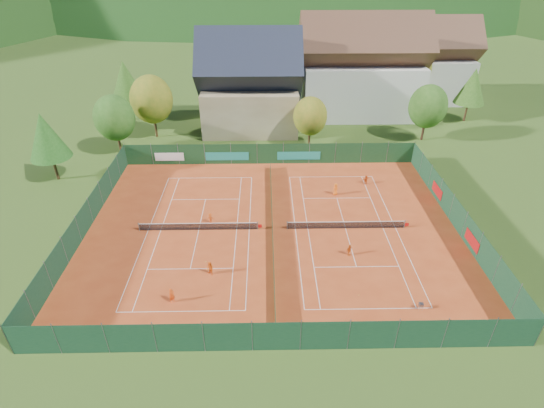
{
  "coord_description": "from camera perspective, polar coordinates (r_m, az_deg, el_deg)",
  "views": [
    {
      "loc": [
        -0.73,
        -37.67,
        26.78
      ],
      "look_at": [
        0.0,
        2.0,
        2.0
      ],
      "focal_mm": 28.0,
      "sensor_mm": 36.0,
      "label": 1
    }
  ],
  "objects": [
    {
      "name": "tennis_net_right",
      "position": [
        46.78,
        10.1,
        -2.75
      ],
      "size": [
        13.3,
        0.1,
        1.02
      ],
      "color": "#59595B",
      "rests_on": "ground"
    },
    {
      "name": "tree_west_back",
      "position": [
        77.97,
        -19.09,
        15.42
      ],
      "size": [
        5.6,
        5.6,
        10.0
      ],
      "color": "#48321A",
      "rests_on": "ground"
    },
    {
      "name": "clay_pad",
      "position": [
        46.22,
        0.05,
        -3.41
      ],
      "size": [
        40.0,
        32.0,
        0.01
      ],
      "primitive_type": "cube",
      "color": "#B5401A",
      "rests_on": "ground"
    },
    {
      "name": "chalet",
      "position": [
        70.64,
        -2.96,
        15.37
      ],
      "size": [
        16.2,
        12.0,
        16.0
      ],
      "color": "tan",
      "rests_on": "ground"
    },
    {
      "name": "player_left_far",
      "position": [
        47.38,
        -8.29,
        -1.89
      ],
      "size": [
        0.84,
        0.5,
        1.27
      ],
      "primitive_type": "imported",
      "rotation": [
        0.0,
        0.0,
        3.18
      ],
      "color": "#D14812",
      "rests_on": "ground"
    },
    {
      "name": "hotel_block_a",
      "position": [
        78.0,
        11.89,
        16.94
      ],
      "size": [
        21.6,
        11.0,
        17.25
      ],
      "color": "silver",
      "rests_on": "ground"
    },
    {
      "name": "tree_center",
      "position": [
        63.97,
        5.16,
        11.68
      ],
      "size": [
        5.01,
        5.01,
        7.6
      ],
      "color": "#443018",
      "rests_on": "ground"
    },
    {
      "name": "court_markings_left",
      "position": [
        46.78,
        -9.82,
        -3.46
      ],
      "size": [
        11.03,
        23.83,
        0.0
      ],
      "color": "white",
      "rests_on": "ground"
    },
    {
      "name": "hotel_block_b",
      "position": [
        89.56,
        19.97,
        17.18
      ],
      "size": [
        17.28,
        10.0,
        15.5
      ],
      "color": "silver",
      "rests_on": "ground"
    },
    {
      "name": "court_divider",
      "position": [
        45.94,
        0.05,
        -2.91
      ],
      "size": [
        0.03,
        28.8,
        1.0
      ],
      "color": "#13361C",
      "rests_on": "ground"
    },
    {
      "name": "tree_east_back",
      "position": [
        84.55,
        18.21,
        16.77
      ],
      "size": [
        7.15,
        7.15,
        10.86
      ],
      "color": "#452D18",
      "rests_on": "ground"
    },
    {
      "name": "fence_east",
      "position": [
        49.92,
        23.66,
        -1.46
      ],
      "size": [
        0.09,
        32.0,
        3.0
      ],
      "color": "#153A22",
      "rests_on": "ground"
    },
    {
      "name": "fence_north",
      "position": [
        59.33,
        -0.69,
        6.73
      ],
      "size": [
        40.0,
        0.1,
        3.0
      ],
      "color": "#14391C",
      "rests_on": "ground"
    },
    {
      "name": "ball_hopper",
      "position": [
        38.95,
        19.42,
        -12.65
      ],
      "size": [
        0.34,
        0.34,
        0.8
      ],
      "color": "slate",
      "rests_on": "ground"
    },
    {
      "name": "tree_west_front",
      "position": [
        65.08,
        -20.44,
        10.8
      ],
      "size": [
        5.72,
        5.72,
        8.69
      ],
      "color": "#4B321B",
      "rests_on": "ground"
    },
    {
      "name": "court_markings_right",
      "position": [
        47.03,
        9.85,
        -3.25
      ],
      "size": [
        11.03,
        23.83,
        0.0
      ],
      "color": "white",
      "rests_on": "ground"
    },
    {
      "name": "loose_ball_1",
      "position": [
        39.16,
        11.59,
        -11.92
      ],
      "size": [
        0.07,
        0.07,
        0.07
      ],
      "primitive_type": "sphere",
      "color": "#CCD833",
      "rests_on": "ground"
    },
    {
      "name": "player_right_far_b",
      "position": [
        55.85,
        12.5,
        3.23
      ],
      "size": [
        1.16,
        0.9,
        1.23
      ],
      "primitive_type": "imported",
      "rotation": [
        0.0,
        0.0,
        3.69
      ],
      "color": "#CA4612",
      "rests_on": "ground"
    },
    {
      "name": "fence_south",
      "position": [
        33.3,
        0.6,
        -17.4
      ],
      "size": [
        40.0,
        0.04,
        3.0
      ],
      "color": "#133620",
      "rests_on": "ground"
    },
    {
      "name": "fence_west",
      "position": [
        49.29,
        -23.9,
        -1.95
      ],
      "size": [
        0.04,
        32.0,
        3.0
      ],
      "color": "#143923",
      "rests_on": "ground"
    },
    {
      "name": "player_right_near",
      "position": [
        42.96,
        10.34,
        -6.1
      ],
      "size": [
        0.79,
        0.71,
        1.29
      ],
      "primitive_type": "imported",
      "rotation": [
        0.0,
        0.0,
        0.66
      ],
      "color": "#CC5212",
      "rests_on": "ground"
    },
    {
      "name": "tree_west_mid",
      "position": [
        69.15,
        -15.91,
        13.37
      ],
      "size": [
        6.44,
        6.44,
        9.78
      ],
      "color": "#4B321A",
      "rests_on": "ground"
    },
    {
      "name": "tree_west_side",
      "position": [
        60.33,
        -28.15,
        8.07
      ],
      "size": [
        5.04,
        5.04,
        9.0
      ],
      "color": "#412D17",
      "rests_on": "ground"
    },
    {
      "name": "player_right_far_a",
      "position": [
        52.6,
        8.54,
        1.98
      ],
      "size": [
        0.92,
        0.84,
        1.57
      ],
      "primitive_type": "imported",
      "rotation": [
        0.0,
        0.0,
        3.73
      ],
      "color": "orange",
      "rests_on": "ground"
    },
    {
      "name": "tennis_net_left",
      "position": [
        46.47,
        -9.68,
        -2.96
      ],
      "size": [
        13.3,
        0.1,
        1.02
      ],
      "color": "#59595B",
      "rests_on": "ground"
    },
    {
      "name": "loose_ball_0",
      "position": [
        42.34,
        -8.9,
        -7.66
      ],
      "size": [
        0.07,
        0.07,
        0.07
      ],
      "primitive_type": "sphere",
      "color": "#CCD833",
      "rests_on": "ground"
    },
    {
      "name": "mountain_backdrop",
      "position": [
        280.7,
        5.23,
        18.17
      ],
      "size": [
        820.0,
        530.0,
        242.0
      ],
      "color": "black",
      "rests_on": "ground"
    },
    {
      "name": "ground",
      "position": [
        46.23,
        0.05,
        -3.44
      ],
      "size": [
        600.0,
        600.0,
        0.0
      ],
      "primitive_type": "plane",
      "color": "#304E18",
      "rests_on": "ground"
    },
    {
      "name": "tree_east_front",
      "position": [
        69.8,
        20.23,
        12.21
      ],
      "size": [
        5.72,
        5.72,
        8.69
      ],
      "color": "#402417",
      "rests_on": "ground"
    },
    {
      "name": "player_left_near",
      "position": [
        38.33,
        -13.33,
        -11.88
      ],
      "size": [
        0.65,
        0.64,
        1.5
      ],
      "primitive_type": "imported",
      "rotation": [
        0.0,
        0.0,
        0.75
      ],
      "color": "#E54E14",
      "rests_on": "ground"
    },
    {
      "name": "player_left_mid",
      "position": [
        40.38,
        -8.34,
        -8.58
      ],
      "size": [
        0.91,
        0.89,
        1.48
      ],
      "primitive_type": "imported",
      "rotation": [
        0.0,
        0.0,
        -0.68
      ],
      "color": "orange",
      "rests_on": "ground"
    },
    {
      "name": "tree_east_mid",
      "position": [
        80.56,
        25.35,
        14.13
      ],
      "size": [
        5.04,
        5.04,
        9.0
      ],
      "color": "#4A301A",
      "rests_on": "ground"
    }
  ]
}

